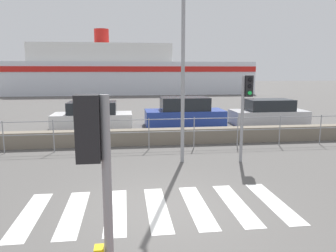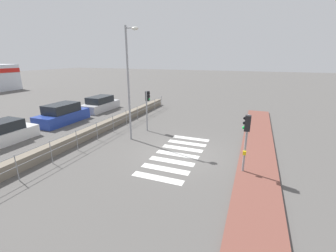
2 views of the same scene
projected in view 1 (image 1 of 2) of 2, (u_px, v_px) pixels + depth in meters
The scene contains 11 objects.
ground_plane at pixel (167, 208), 7.26m from camera, with size 160.00×160.00×0.00m, color #565451.
crosswalk at pixel (157, 208), 7.23m from camera, with size 5.85×2.40×0.01m.
seawall at pixel (147, 137), 13.43m from camera, with size 23.50×0.55×0.62m.
harbor_fence at pixel (149, 129), 12.49m from camera, with size 21.19×0.04×1.22m.
traffic_light_near at pixel (96, 169), 3.39m from camera, with size 0.34×0.32×2.78m.
traffic_light_far at pixel (246, 99), 10.59m from camera, with size 0.34×0.32×2.85m.
streetlamp at pixel (184, 33), 10.07m from camera, with size 0.32×0.87×6.84m.
ferry_boat at pixel (126, 73), 41.59m from camera, with size 30.39×6.39×7.98m.
parked_car_white at pixel (93, 117), 17.32m from camera, with size 4.14×1.78×1.37m.
parked_car_blue at pixel (185, 113), 17.94m from camera, with size 4.29×1.85×1.56m.
parked_car_silver at pixel (269, 113), 18.56m from camera, with size 4.18×1.83×1.39m.
Camera 1 is at (-0.86, -6.79, 3.02)m, focal length 35.00 mm.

